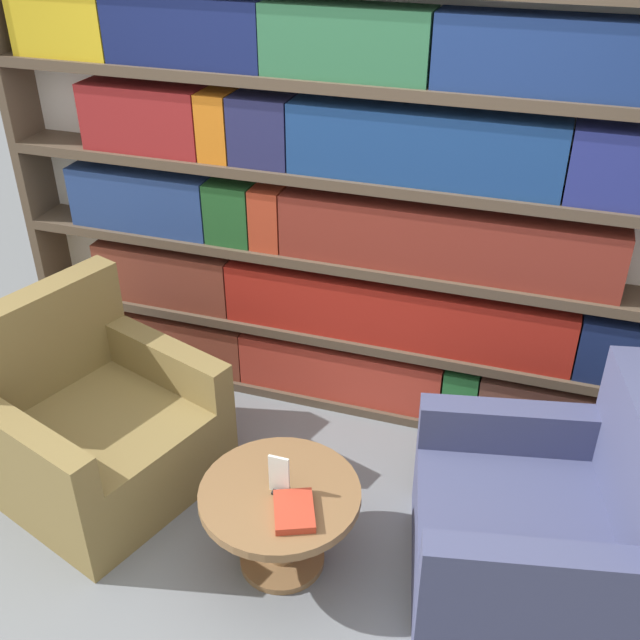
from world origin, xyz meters
name	(u,v)px	position (x,y,z in m)	size (l,w,h in m)	color
ground_plane	(248,585)	(0.00, 0.00, 0.00)	(14.00, 14.00, 0.00)	slate
bookshelf	(349,218)	(0.01, 1.35, 1.06)	(3.51, 0.30, 2.13)	silver
armchair_left	(94,427)	(-0.91, 0.38, 0.29)	(1.10, 1.11, 0.89)	olive
armchair_right	(540,531)	(1.09, 0.38, 0.29)	(1.03, 1.04, 0.89)	#42476B
coffee_table	(281,511)	(0.09, 0.16, 0.29)	(0.65, 0.65, 0.40)	brown
table_sign	(279,477)	(0.09, 0.16, 0.48)	(0.08, 0.06, 0.18)	black
stray_book	(294,511)	(0.19, 0.07, 0.42)	(0.22, 0.25, 0.03)	#B73823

